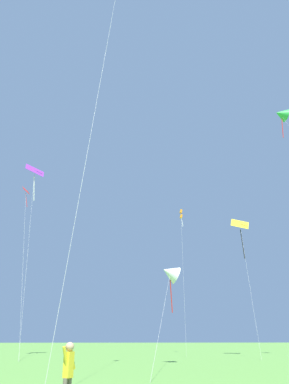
# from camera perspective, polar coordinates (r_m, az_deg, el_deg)

# --- Properties ---
(kite_purple_streamer) EXTENTS (3.64, 9.96, 21.60)m
(kite_purple_streamer) POSITION_cam_1_polar(r_m,az_deg,el_deg) (46.46, -16.54, 2.07)
(kite_purple_streamer) COLOR purple
(kite_purple_streamer) RESTS_ON ground_plane
(kite_yellow_diamond) EXTENTS (3.53, 8.91, 15.16)m
(kite_yellow_diamond) POSITION_cam_1_polar(r_m,az_deg,el_deg) (45.16, 14.59, -6.00)
(kite_yellow_diamond) COLOR yellow
(kite_yellow_diamond) RESTS_ON ground_plane
(kite_red_high) EXTENTS (3.64, 9.20, 18.07)m
(kite_red_high) POSITION_cam_1_polar(r_m,az_deg,el_deg) (43.93, -17.76, -1.29)
(kite_red_high) COLOR red
(kite_red_high) RESTS_ON ground_plane
(kite_green_small) EXTENTS (3.54, 12.68, 27.40)m
(kite_green_small) POSITION_cam_1_polar(r_m,az_deg,el_deg) (47.86, 20.24, 11.12)
(kite_green_small) COLOR green
(kite_green_small) RESTS_ON ground_plane
(kite_orange_box) EXTENTS (1.53, 6.87, 17.98)m
(kite_orange_box) POSITION_cam_1_polar(r_m,az_deg,el_deg) (50.29, 5.64, -3.59)
(kite_orange_box) COLOR orange
(kite_orange_box) RESTS_ON ground_plane
(kite_white_distant) EXTENTS (3.61, 12.11, 7.11)m
(kite_white_distant) POSITION_cam_1_polar(r_m,az_deg,el_deg) (28.55, 3.93, -12.26)
(kite_white_distant) COLOR white
(kite_white_distant) RESTS_ON ground_plane
(person_near_tree) EXTENTS (0.34, 0.46, 1.56)m
(person_near_tree) POSITION_cam_1_polar(r_m,az_deg,el_deg) (9.99, -11.64, -25.20)
(person_near_tree) COLOR #665B4C
(person_near_tree) RESTS_ON ground_plane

